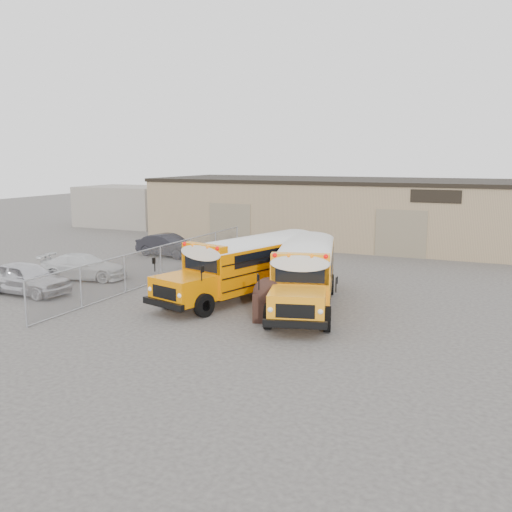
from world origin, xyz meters
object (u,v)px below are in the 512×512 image
at_px(school_bus_left, 316,247).
at_px(car_dark, 168,245).
at_px(school_bus_right, 312,248).
at_px(car_silver, 26,278).
at_px(car_white, 84,267).
at_px(tarp_bundle, 269,299).

xyz_separation_m(school_bus_left, car_dark, (-10.48, 1.94, -0.86)).
distance_m(school_bus_right, car_silver, 14.08).
bearing_deg(school_bus_left, car_dark, 169.52).
height_order(school_bus_right, car_white, school_bus_right).
height_order(school_bus_left, tarp_bundle, school_bus_left).
bearing_deg(school_bus_left, car_silver, -139.59).
distance_m(tarp_bundle, car_dark, 15.68).
height_order(school_bus_left, school_bus_right, school_bus_left).
relative_size(school_bus_left, car_dark, 2.22).
bearing_deg(car_dark, school_bus_right, -95.57).
relative_size(school_bus_left, tarp_bundle, 5.60).
bearing_deg(car_white, car_silver, 163.25).
bearing_deg(car_white, tarp_bundle, -118.30).
relative_size(tarp_bundle, car_white, 0.38).
bearing_deg(school_bus_right, tarp_bundle, -83.01).
height_order(tarp_bundle, car_dark, tarp_bundle).
relative_size(school_bus_left, school_bus_right, 1.00).
relative_size(school_bus_right, car_dark, 2.21).
bearing_deg(car_dark, car_silver, -175.05).
distance_m(car_white, car_dark, 7.61).
relative_size(school_bus_left, car_silver, 2.15).
bearing_deg(car_dark, tarp_bundle, -125.74).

